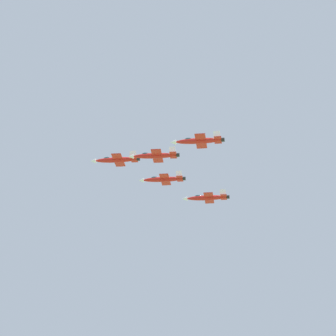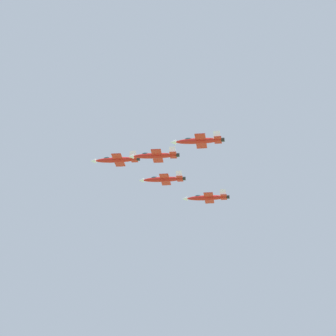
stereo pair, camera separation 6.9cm
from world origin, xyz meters
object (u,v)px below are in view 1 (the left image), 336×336
jet_right_wingman (163,179)px  jet_lead (116,160)px  jet_right_outer (207,198)px  jet_left_wingman (155,156)px  jet_left_outer (199,141)px

jet_right_wingman → jet_lead: bearing=40.7°
jet_right_wingman → jet_right_outer: jet_right_wingman is taller
jet_lead → jet_right_wingman: 17.68m
jet_lead → jet_left_wingman: 18.12m
jet_left_outer → jet_right_outer: (45.45, -0.09, 1.47)m
jet_left_outer → jet_right_outer: 45.47m
jet_lead → jet_right_wingman: bearing=-139.2°
jet_left_outer → jet_right_outer: bearing=-89.2°
jet_left_outer → jet_right_outer: jet_right_outer is taller
jet_lead → jet_left_wingman: size_ratio=1.03×
jet_left_wingman → jet_left_outer: (-11.39, -13.34, -1.45)m
jet_left_wingman → jet_right_wingman: size_ratio=1.00×
jet_lead → jet_left_outer: 35.60m
jet_lead → jet_left_outer: jet_lead is taller
jet_lead → jet_left_outer: size_ratio=1.03×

